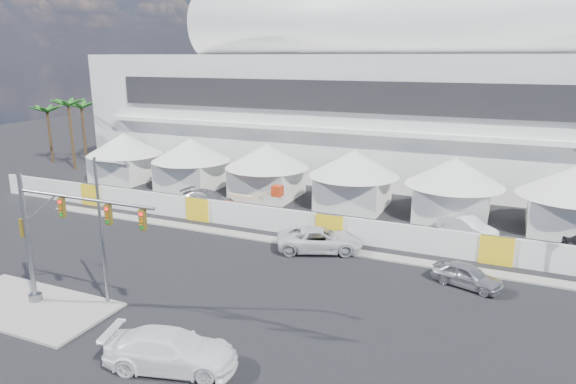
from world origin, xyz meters
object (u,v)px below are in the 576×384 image
at_px(pickup_curb, 320,240).
at_px(boom_lift, 242,206).
at_px(sedan_silver, 467,275).
at_px(lot_car_a, 467,227).
at_px(streetlight_median, 103,222).
at_px(lot_car_c, 208,199).
at_px(pickup_near, 171,350).
at_px(traffic_mast, 52,237).

xyz_separation_m(pickup_curb, boom_lift, (-9.32, 5.20, 0.01)).
bearing_deg(sedan_silver, lot_car_a, 23.69).
xyz_separation_m(pickup_curb, streetlight_median, (-7.99, -12.75, 4.13)).
bearing_deg(lot_car_a, lot_car_c, 125.48).
xyz_separation_m(lot_car_c, boom_lift, (4.22, -1.19, 0.08)).
height_order(lot_car_c, boom_lift, boom_lift).
bearing_deg(boom_lift, lot_car_c, 169.31).
distance_m(pickup_curb, streetlight_median, 15.60).
relative_size(pickup_curb, streetlight_median, 0.74).
height_order(sedan_silver, pickup_near, pickup_near).
bearing_deg(pickup_near, lot_car_a, -39.05).
xyz_separation_m(sedan_silver, streetlight_median, (-18.38, -10.77, 4.26)).
xyz_separation_m(pickup_curb, pickup_near, (-1.12, -16.40, 0.02)).
relative_size(pickup_curb, pickup_near, 1.02).
distance_m(pickup_curb, boom_lift, 10.67).
relative_size(lot_car_c, streetlight_median, 0.65).
height_order(sedan_silver, lot_car_c, lot_car_c).
bearing_deg(pickup_curb, pickup_near, 153.95).
bearing_deg(traffic_mast, lot_car_a, 47.83).
height_order(pickup_near, boom_lift, boom_lift).
bearing_deg(traffic_mast, sedan_silver, 30.79).
xyz_separation_m(pickup_curb, lot_car_a, (9.57, 7.61, -0.07)).
bearing_deg(pickup_near, pickup_curb, -18.94).
bearing_deg(traffic_mast, pickup_curb, 54.32).
bearing_deg(lot_car_a, streetlight_median, 171.68).
relative_size(sedan_silver, streetlight_median, 0.51).
distance_m(lot_car_c, traffic_mast, 21.22).
relative_size(sedan_silver, boom_lift, 0.66).
relative_size(pickup_near, traffic_mast, 0.65).
xyz_separation_m(pickup_near, streetlight_median, (-6.87, 3.65, 4.11)).
distance_m(pickup_curb, lot_car_c, 14.97).
distance_m(pickup_near, streetlight_median, 8.80).
xyz_separation_m(lot_car_a, traffic_mast, (-19.82, -21.88, 3.51)).
bearing_deg(lot_car_a, sedan_silver, -142.62).
relative_size(lot_car_c, boom_lift, 0.85).
xyz_separation_m(pickup_near, lot_car_c, (-12.41, 22.79, -0.09)).
height_order(pickup_near, traffic_mast, traffic_mast).
relative_size(pickup_curb, boom_lift, 0.96).
distance_m(lot_car_a, boom_lift, 19.04).
relative_size(pickup_near, boom_lift, 0.94).
relative_size(pickup_curb, lot_car_a, 1.29).
bearing_deg(pickup_near, traffic_mast, 61.89).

